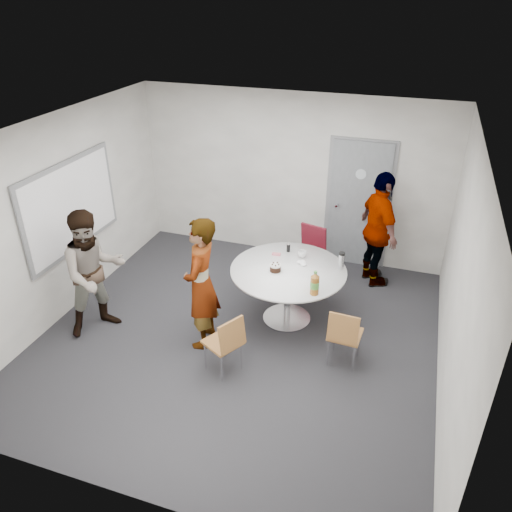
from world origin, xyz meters
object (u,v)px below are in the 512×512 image
(person_left, at_px, (94,273))
(person_right, at_px, (379,230))
(chair_near_right, at_px, (344,333))
(whiteboard, at_px, (71,206))
(chair_near_left, at_px, (227,340))
(chair_far, at_px, (310,249))
(door, at_px, (358,205))
(table, at_px, (290,277))
(person_main, at_px, (201,284))

(person_left, distance_m, person_right, 4.05)
(chair_near_right, relative_size, person_left, 0.46)
(chair_near_right, bearing_deg, person_left, -171.72)
(chair_near_right, bearing_deg, person_right, 90.08)
(whiteboard, height_order, chair_near_left, whiteboard)
(chair_far, distance_m, person_right, 1.05)
(chair_near_left, height_order, chair_far, chair_far)
(door, height_order, chair_near_right, door)
(chair_near_right, bearing_deg, chair_near_left, -152.50)
(chair_near_right, bearing_deg, door, 99.49)
(table, height_order, chair_near_left, table)
(whiteboard, bearing_deg, person_left, -41.82)
(chair_far, height_order, person_right, person_right)
(chair_near_left, bearing_deg, whiteboard, 99.84)
(whiteboard, bearing_deg, chair_near_right, -4.58)
(door, height_order, person_main, door)
(whiteboard, distance_m, chair_far, 3.46)
(table, xyz_separation_m, chair_near_left, (-0.41, -1.25, -0.21))
(door, height_order, chair_near_left, door)
(chair_far, bearing_deg, person_left, 56.00)
(person_left, bearing_deg, chair_near_right, -47.47)
(table, xyz_separation_m, chair_far, (0.02, 1.11, -0.14))
(chair_far, bearing_deg, whiteboard, 41.03)
(whiteboard, height_order, person_main, whiteboard)
(whiteboard, distance_m, person_left, 1.05)
(person_main, bearing_deg, chair_near_left, 39.90)
(chair_near_left, relative_size, chair_near_right, 1.00)
(chair_near_left, bearing_deg, door, 11.22)
(chair_near_right, distance_m, person_left, 3.22)
(chair_near_left, height_order, person_left, person_left)
(door, relative_size, whiteboard, 1.12)
(chair_near_left, relative_size, person_right, 0.44)
(whiteboard, relative_size, chair_far, 2.10)
(person_main, bearing_deg, chair_far, 146.19)
(person_right, bearing_deg, chair_far, 74.43)
(chair_near_left, distance_m, person_right, 3.00)
(person_main, distance_m, person_left, 1.43)
(chair_near_right, bearing_deg, whiteboard, 178.81)
(door, height_order, person_left, door)
(chair_far, xyz_separation_m, person_left, (-2.35, -2.07, 0.30))
(door, bearing_deg, chair_far, -125.54)
(door, xyz_separation_m, person_left, (-2.91, -2.86, -0.17))
(table, distance_m, person_main, 1.22)
(whiteboard, bearing_deg, door, 32.66)
(whiteboard, xyz_separation_m, person_right, (3.96, 1.75, -0.56))
(table, bearing_deg, door, 73.02)
(person_right, bearing_deg, chair_near_left, 121.53)
(chair_near_left, bearing_deg, person_right, 0.80)
(door, height_order, whiteboard, door)
(door, relative_size, chair_near_right, 2.68)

